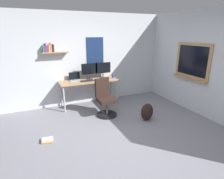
% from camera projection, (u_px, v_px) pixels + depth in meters
% --- Properties ---
extents(ground_plane, '(5.20, 5.20, 0.00)m').
position_uv_depth(ground_plane, '(122.00, 141.00, 3.67)').
color(ground_plane, gray).
rests_on(ground_plane, ground).
extents(wall_back, '(5.00, 0.30, 2.60)m').
position_uv_depth(wall_back, '(85.00, 59.00, 5.41)').
color(wall_back, silver).
rests_on(wall_back, ground).
extents(wall_right, '(0.22, 5.00, 2.60)m').
position_uv_depth(wall_right, '(218.00, 67.00, 4.25)').
color(wall_right, silver).
rests_on(wall_right, ground).
extents(desk, '(1.67, 0.56, 0.75)m').
position_uv_depth(desk, '(89.00, 83.00, 5.29)').
color(desk, tan).
rests_on(desk, ground).
extents(office_chair, '(0.52, 0.53, 0.95)m').
position_uv_depth(office_chair, '(105.00, 100.00, 4.73)').
color(office_chair, black).
rests_on(office_chair, ground).
extents(laptop, '(0.31, 0.21, 0.23)m').
position_uv_depth(laptop, '(75.00, 79.00, 5.22)').
color(laptop, '#ADAFB5').
rests_on(laptop, desk).
extents(monitor_primary, '(0.46, 0.17, 0.46)m').
position_uv_depth(monitor_primary, '(89.00, 70.00, 5.28)').
color(monitor_primary, '#38383D').
rests_on(monitor_primary, desk).
extents(monitor_secondary, '(0.46, 0.17, 0.46)m').
position_uv_depth(monitor_secondary, '(103.00, 69.00, 5.44)').
color(monitor_secondary, '#38383D').
rests_on(monitor_secondary, desk).
extents(keyboard, '(0.37, 0.13, 0.02)m').
position_uv_depth(keyboard, '(87.00, 81.00, 5.17)').
color(keyboard, black).
rests_on(keyboard, desk).
extents(computer_mouse, '(0.10, 0.06, 0.03)m').
position_uv_depth(computer_mouse, '(97.00, 80.00, 5.27)').
color(computer_mouse, '#262628').
rests_on(computer_mouse, desk).
extents(coffee_mug, '(0.08, 0.08, 0.09)m').
position_uv_depth(coffee_mug, '(113.00, 76.00, 5.52)').
color(coffee_mug, '#334CA5').
rests_on(coffee_mug, desk).
extents(backpack, '(0.32, 0.22, 0.42)m').
position_uv_depth(backpack, '(147.00, 112.00, 4.49)').
color(backpack, black).
rests_on(backpack, ground).
extents(book_stack_on_floor, '(0.24, 0.19, 0.06)m').
position_uv_depth(book_stack_on_floor, '(47.00, 140.00, 3.64)').
color(book_stack_on_floor, orange).
rests_on(book_stack_on_floor, ground).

